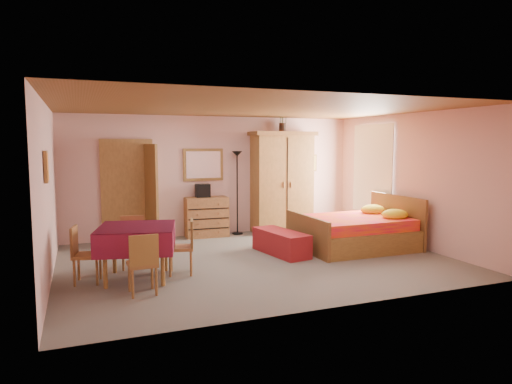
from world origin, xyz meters
name	(u,v)px	position (x,y,z in m)	size (l,w,h in m)	color
floor	(257,260)	(0.00, 0.00, 0.00)	(6.50, 6.50, 0.00)	slate
ceiling	(257,108)	(0.00, 0.00, 2.60)	(6.50, 6.50, 0.00)	brown
wall_back	(216,176)	(0.00, 2.50, 1.30)	(6.50, 0.10, 2.60)	#D19F98
wall_front	(333,203)	(0.00, -2.50, 1.30)	(6.50, 0.10, 2.60)	#D19F98
wall_left	(48,193)	(-3.25, 0.00, 1.30)	(0.10, 5.00, 2.60)	#D19F98
wall_right	(411,180)	(3.25, 0.00, 1.30)	(0.10, 5.00, 2.60)	#D19F98
doorway	(127,191)	(-1.90, 2.47, 1.02)	(1.06, 0.12, 2.15)	#9E6B35
window	(373,169)	(3.21, 1.20, 1.45)	(0.08, 1.40, 1.95)	white
picture_left	(46,167)	(-3.22, -0.60, 1.70)	(0.04, 0.32, 0.42)	orange
picture_back	(311,163)	(2.35, 2.47, 1.55)	(0.30, 0.04, 0.40)	#D8BF59
chest_of_drawers	(206,217)	(-0.28, 2.28, 0.43)	(0.91, 0.45, 0.86)	#945C32
wall_mirror	(203,165)	(-0.28, 2.49, 1.55)	(0.89, 0.05, 0.70)	silver
stereo	(203,191)	(-0.35, 2.32, 1.00)	(0.30, 0.22, 0.28)	black
floor_lamp	(237,193)	(0.43, 2.30, 0.92)	(0.24, 0.24, 1.84)	black
wardrobe	(282,182)	(1.47, 2.20, 1.14)	(1.45, 0.75, 2.27)	#A26E36
sunflower_vase	(282,120)	(1.53, 2.31, 2.55)	(0.22, 0.22, 0.55)	#EAAF13
bed	(354,223)	(2.07, 0.19, 0.49)	(2.12, 1.67, 0.98)	#E6163F
bench	(281,242)	(0.57, 0.24, 0.21)	(0.47, 1.27, 0.42)	maroon
dining_table	(137,253)	(-2.06, -0.40, 0.40)	(1.08, 1.08, 0.79)	maroon
chair_south	(142,263)	(-2.08, -1.11, 0.42)	(0.38, 0.38, 0.83)	#986433
chair_north	(133,242)	(-2.05, 0.27, 0.41)	(0.38, 0.38, 0.83)	#915E31
chair_west	(87,255)	(-2.75, -0.33, 0.41)	(0.38, 0.38, 0.83)	#A76D38
chair_east	(181,247)	(-1.40, -0.36, 0.42)	(0.38, 0.38, 0.84)	#AC6E3A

